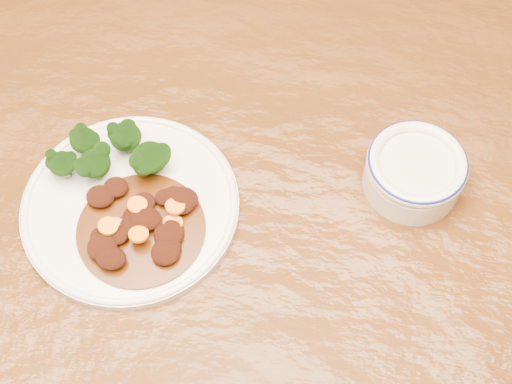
# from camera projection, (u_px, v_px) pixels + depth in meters

# --- Properties ---
(dining_table) EXTENTS (1.59, 1.07, 0.75)m
(dining_table) POSITION_uv_depth(u_px,v_px,m) (225.00, 263.00, 0.90)
(dining_table) COLOR #50280E
(dining_table) RESTS_ON ground
(dinner_plate) EXTENTS (0.26, 0.26, 0.02)m
(dinner_plate) POSITION_uv_depth(u_px,v_px,m) (130.00, 206.00, 0.84)
(dinner_plate) COLOR silver
(dinner_plate) RESTS_ON dining_table
(broccoli_florets) EXTENTS (0.14, 0.09, 0.05)m
(broccoli_florets) POSITION_uv_depth(u_px,v_px,m) (111.00, 153.00, 0.84)
(broccoli_florets) COLOR #628444
(broccoli_florets) RESTS_ON dinner_plate
(mince_stew) EXTENTS (0.15, 0.15, 0.03)m
(mince_stew) POSITION_uv_depth(u_px,v_px,m) (142.00, 225.00, 0.81)
(mince_stew) COLOR #421E07
(mince_stew) RESTS_ON dinner_plate
(dip_bowl) EXTENTS (0.12, 0.12, 0.05)m
(dip_bowl) POSITION_uv_depth(u_px,v_px,m) (415.00, 171.00, 0.84)
(dip_bowl) COLOR beige
(dip_bowl) RESTS_ON dining_table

